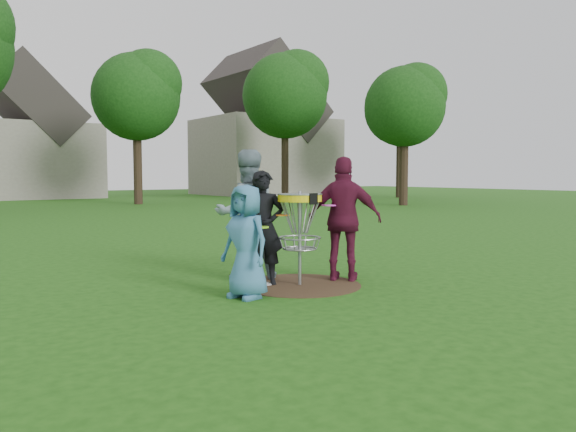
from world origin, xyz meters
TOP-DOWN VIEW (x-y plane):
  - ground at (0.00, 0.00)m, footprint 100.00×100.00m
  - dirt_patch at (0.00, 0.00)m, footprint 1.80×1.80m
  - player_blue at (-1.08, -0.28)m, footprint 0.65×0.83m
  - player_black at (-0.41, 0.35)m, footprint 0.73×0.64m
  - player_grey at (-0.37, 0.89)m, footprint 1.17×1.03m
  - player_maroon at (0.76, -0.11)m, footprint 1.09×1.13m
  - disc_on_grass at (-0.40, 0.31)m, footprint 0.22×0.22m
  - disc_golf_basket at (0.00, -0.00)m, footprint 0.66×0.67m
  - held_discs at (-0.20, 0.13)m, footprint 1.51×1.06m
  - tree_row at (0.44, 20.67)m, footprint 51.20×17.42m
  - house_row at (4.78, 33.07)m, footprint 44.50×10.65m

SIDE VIEW (x-z plane):
  - ground at x=0.00m, z-range 0.00..0.00m
  - dirt_patch at x=0.00m, z-range 0.00..0.01m
  - disc_on_grass at x=-0.40m, z-range 0.00..0.02m
  - player_blue at x=-1.08m, z-range 0.00..1.49m
  - player_black at x=-0.41m, z-range 0.00..1.68m
  - player_maroon at x=0.76m, z-range 0.00..1.89m
  - player_grey at x=-0.37m, z-range 0.00..2.00m
  - disc_golf_basket at x=0.00m, z-range 0.33..1.71m
  - held_discs at x=-0.20m, z-range 0.92..1.25m
  - house_row at x=4.78m, z-range -1.67..9.95m
  - tree_row at x=0.44m, z-range 1.26..11.16m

